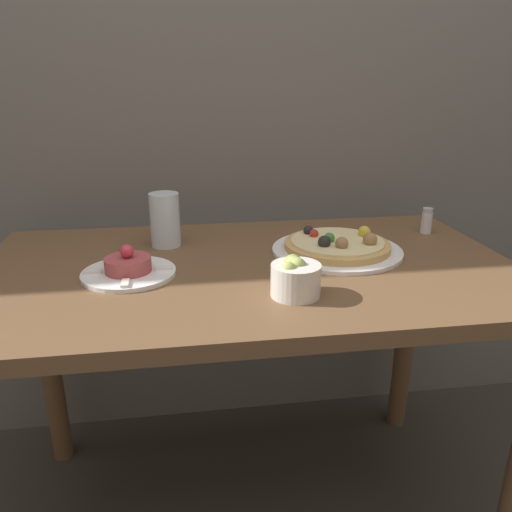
# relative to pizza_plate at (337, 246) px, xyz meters

# --- Properties ---
(back_wall) EXTENTS (8.00, 0.05, 2.60)m
(back_wall) POSITION_rel_pizza_plate_xyz_m (-0.23, 0.44, 0.54)
(back_wall) COLOR slate
(back_wall) RESTS_ON ground_plane
(dining_table) EXTENTS (1.26, 0.73, 0.75)m
(dining_table) POSITION_rel_pizza_plate_xyz_m (-0.23, -0.05, -0.12)
(dining_table) COLOR brown
(dining_table) RESTS_ON ground_plane
(pizza_plate) EXTENTS (0.32, 0.32, 0.06)m
(pizza_plate) POSITION_rel_pizza_plate_xyz_m (0.00, 0.00, 0.00)
(pizza_plate) COLOR white
(pizza_plate) RESTS_ON dining_table
(tartare_plate) EXTENTS (0.21, 0.21, 0.07)m
(tartare_plate) POSITION_rel_pizza_plate_xyz_m (-0.50, -0.08, -0.00)
(tartare_plate) COLOR white
(tartare_plate) RESTS_ON dining_table
(small_bowl) EXTENTS (0.10, 0.10, 0.08)m
(small_bowl) POSITION_rel_pizza_plate_xyz_m (-0.16, -0.24, 0.02)
(small_bowl) COLOR silver
(small_bowl) RESTS_ON dining_table
(drinking_glass) EXTENTS (0.08, 0.08, 0.14)m
(drinking_glass) POSITION_rel_pizza_plate_xyz_m (-0.43, 0.12, 0.05)
(drinking_glass) COLOR silver
(drinking_glass) RESTS_ON dining_table
(salt_shaker) EXTENTS (0.03, 0.03, 0.07)m
(salt_shaker) POSITION_rel_pizza_plate_xyz_m (0.30, 0.13, 0.02)
(salt_shaker) COLOR silver
(salt_shaker) RESTS_ON dining_table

